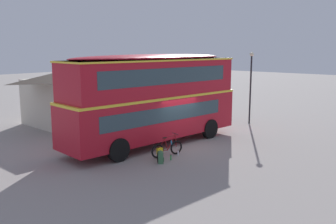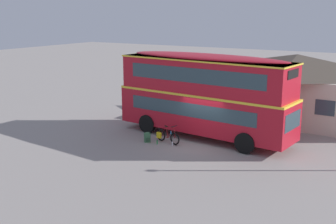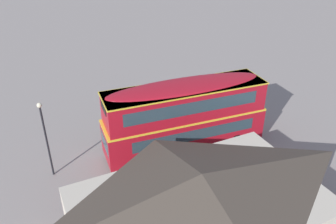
{
  "view_description": "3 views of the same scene",
  "coord_description": "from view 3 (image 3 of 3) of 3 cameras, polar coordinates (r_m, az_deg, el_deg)",
  "views": [
    {
      "loc": [
        -14.5,
        -11.73,
        5.09
      ],
      "look_at": [
        -0.23,
        0.59,
        1.8
      ],
      "focal_mm": 39.18,
      "sensor_mm": 36.0,
      "label": 1
    },
    {
      "loc": [
        9.89,
        -19.9,
        7.02
      ],
      "look_at": [
        -1.73,
        -0.66,
        1.74
      ],
      "focal_mm": 45.55,
      "sensor_mm": 36.0,
      "label": 2
    },
    {
      "loc": [
        8.71,
        17.46,
        13.25
      ],
      "look_at": [
        -0.28,
        -0.6,
        1.92
      ],
      "focal_mm": 36.46,
      "sensor_mm": 36.0,
      "label": 3
    }
  ],
  "objects": [
    {
      "name": "street_lamp",
      "position": [
        20.2,
        -19.87,
        -3.24
      ],
      "size": [
        0.28,
        0.28,
        4.83
      ],
      "color": "black",
      "rests_on": "ground"
    },
    {
      "name": "water_bottle_green_metal",
      "position": [
        25.25,
        3.08,
        -2.07
      ],
      "size": [
        0.07,
        0.07,
        0.25
      ],
      "color": "green",
      "rests_on": "ground"
    },
    {
      "name": "double_decker_bus",
      "position": [
        21.42,
        2.84,
        -0.41
      ],
      "size": [
        10.56,
        3.52,
        4.79
      ],
      "color": "black",
      "rests_on": "ground"
    },
    {
      "name": "water_bottle_clear_plastic",
      "position": [
        24.73,
        1.67,
        -2.77
      ],
      "size": [
        0.08,
        0.08,
        0.26
      ],
      "color": "silver",
      "rests_on": "ground"
    },
    {
      "name": "ground_plane",
      "position": [
        23.59,
        0.04,
        -4.85
      ],
      "size": [
        120.0,
        120.0,
        0.0
      ],
      "primitive_type": "plane",
      "color": "gray"
    },
    {
      "name": "backpack_on_ground",
      "position": [
        25.42,
        4.46,
        -1.41
      ],
      "size": [
        0.38,
        0.39,
        0.57
      ],
      "color": "#386642",
      "rests_on": "ground"
    },
    {
      "name": "touring_bicycle",
      "position": [
        24.61,
        3.12,
        -2.29
      ],
      "size": [
        1.74,
        0.6,
        1.04
      ],
      "color": "black",
      "rests_on": "ground"
    },
    {
      "name": "pub_building",
      "position": [
        15.47,
        5.28,
        -16.34
      ],
      "size": [
        11.12,
        7.05,
        4.34
      ],
      "color": "beige",
      "rests_on": "ground"
    }
  ]
}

